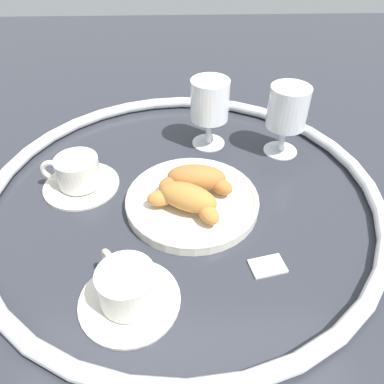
# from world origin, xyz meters

# --- Properties ---
(ground_plane) EXTENTS (2.20, 2.20, 0.00)m
(ground_plane) POSITION_xyz_m (0.00, 0.00, 0.00)
(ground_plane) COLOR #2D3038
(table_chrome_rim) EXTENTS (0.69, 0.69, 0.02)m
(table_chrome_rim) POSITION_xyz_m (0.00, 0.00, 0.01)
(table_chrome_rim) COLOR silver
(table_chrome_rim) RESTS_ON ground_plane
(pastry_plate) EXTENTS (0.23, 0.23, 0.02)m
(pastry_plate) POSITION_xyz_m (-0.02, 0.02, 0.01)
(pastry_plate) COLOR silver
(pastry_plate) RESTS_ON ground_plane
(croissant_large) EXTENTS (0.14, 0.07, 0.04)m
(croissant_large) POSITION_xyz_m (-0.02, 0.00, 0.04)
(croissant_large) COLOR #AD6B33
(croissant_large) RESTS_ON pastry_plate
(croissant_small) EXTENTS (0.12, 0.10, 0.04)m
(croissant_small) POSITION_xyz_m (-0.01, 0.05, 0.04)
(croissant_small) COLOR #BC7A38
(croissant_small) RESTS_ON pastry_plate
(coffee_cup_near) EXTENTS (0.14, 0.14, 0.06)m
(coffee_cup_near) POSITION_xyz_m (0.19, -0.03, 0.03)
(coffee_cup_near) COLOR silver
(coffee_cup_near) RESTS_ON ground_plane
(coffee_cup_far) EXTENTS (0.14, 0.14, 0.06)m
(coffee_cup_far) POSITION_xyz_m (0.07, 0.21, 0.03)
(coffee_cup_far) COLOR silver
(coffee_cup_far) RESTS_ON ground_plane
(juice_glass_left) EXTENTS (0.08, 0.08, 0.14)m
(juice_glass_left) POSITION_xyz_m (-0.20, -0.13, 0.09)
(juice_glass_left) COLOR white
(juice_glass_left) RESTS_ON ground_plane
(juice_glass_right) EXTENTS (0.08, 0.08, 0.14)m
(juice_glass_right) POSITION_xyz_m (-0.06, -0.17, 0.09)
(juice_glass_right) COLOR white
(juice_glass_right) RESTS_ON ground_plane
(sugar_packet) EXTENTS (0.06, 0.04, 0.01)m
(sugar_packet) POSITION_xyz_m (-0.12, 0.16, 0.00)
(sugar_packet) COLOR white
(sugar_packet) RESTS_ON ground_plane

